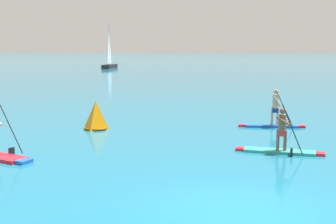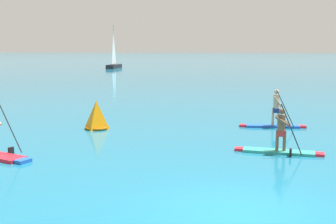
{
  "view_description": "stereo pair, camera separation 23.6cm",
  "coord_description": "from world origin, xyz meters",
  "px_view_note": "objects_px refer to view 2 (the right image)",
  "views": [
    {
      "loc": [
        -0.47,
        -9.58,
        3.75
      ],
      "look_at": [
        -2.62,
        8.36,
        0.99
      ],
      "focal_mm": 46.57,
      "sensor_mm": 36.0,
      "label": 1
    },
    {
      "loc": [
        -0.24,
        -9.55,
        3.75
      ],
      "look_at": [
        -2.62,
        8.36,
        0.99
      ],
      "focal_mm": 46.57,
      "sensor_mm": 36.0,
      "label": 2
    }
  ],
  "objects_px": {
    "paddleboarder_mid_center": "(280,143)",
    "sailboat_left_horizon": "(114,62)",
    "race_marker_buoy": "(97,116)",
    "paddleboarder_far_right": "(274,118)"
  },
  "relations": [
    {
      "from": "paddleboarder_mid_center",
      "to": "race_marker_buoy",
      "type": "relative_size",
      "value": 2.38
    },
    {
      "from": "paddleboarder_mid_center",
      "to": "sailboat_left_horizon",
      "type": "height_order",
      "value": "sailboat_left_horizon"
    },
    {
      "from": "paddleboarder_mid_center",
      "to": "paddleboarder_far_right",
      "type": "xyz_separation_m",
      "value": [
        0.33,
        5.03,
        0.05
      ]
    },
    {
      "from": "paddleboarder_far_right",
      "to": "race_marker_buoy",
      "type": "height_order",
      "value": "paddleboarder_far_right"
    },
    {
      "from": "paddleboarder_mid_center",
      "to": "paddleboarder_far_right",
      "type": "relative_size",
      "value": 1.01
    },
    {
      "from": "paddleboarder_mid_center",
      "to": "sailboat_left_horizon",
      "type": "relative_size",
      "value": 0.43
    },
    {
      "from": "paddleboarder_mid_center",
      "to": "race_marker_buoy",
      "type": "xyz_separation_m",
      "value": [
        -7.72,
        3.53,
        0.21
      ]
    },
    {
      "from": "paddleboarder_mid_center",
      "to": "race_marker_buoy",
      "type": "distance_m",
      "value": 8.5
    },
    {
      "from": "race_marker_buoy",
      "to": "sailboat_left_horizon",
      "type": "bearing_deg",
      "value": 103.75
    },
    {
      "from": "race_marker_buoy",
      "to": "paddleboarder_mid_center",
      "type": "bearing_deg",
      "value": -24.58
    }
  ]
}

